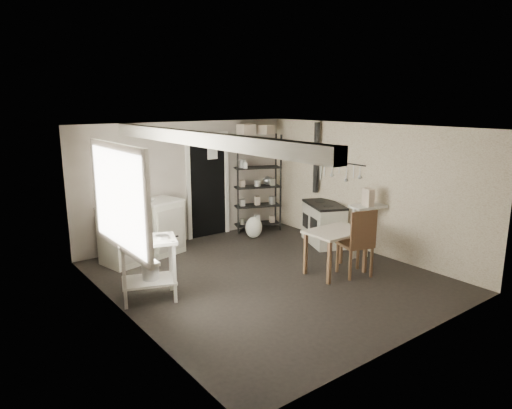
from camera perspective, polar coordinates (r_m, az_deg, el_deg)
floor at (r=7.20m, az=1.46°, el=-9.00°), size 5.00×5.00×0.00m
ceiling at (r=6.69m, az=1.58°, el=9.61°), size 5.00×5.00×0.00m
wall_back at (r=8.90m, az=-8.61°, el=2.81°), size 4.50×0.02×2.30m
wall_front at (r=5.22m, az=19.03°, el=-4.90°), size 4.50×0.02×2.30m
wall_left at (r=5.76m, az=-16.24°, el=-3.05°), size 0.02×5.00×2.30m
wall_right at (r=8.42m, az=13.56°, el=2.03°), size 0.02×5.00×2.30m
window at (r=5.87m, az=-16.89°, el=0.73°), size 0.12×1.76×1.28m
doorway at (r=9.13m, az=-6.01°, el=2.17°), size 0.96×0.10×2.08m
ceiling_beam at (r=6.02m, az=-7.46°, el=8.20°), size 0.18×5.00×0.18m
wallpaper_panel at (r=8.41m, az=13.51°, el=2.02°), size 0.01×5.00×2.30m
utensil_rail at (r=8.70m, az=10.38°, el=5.18°), size 0.06×1.20×0.44m
prep_table at (r=6.46m, az=-13.27°, el=-8.17°), size 0.90×0.76×0.86m
stockpot at (r=6.33m, az=-14.52°, el=-3.50°), size 0.32×0.32×0.26m
saucepan at (r=6.31m, az=-11.65°, el=-4.26°), size 0.24×0.24×0.10m
bucket at (r=6.47m, az=-13.04°, el=-8.25°), size 0.26×0.26×0.25m
base_cabinets at (r=8.13m, az=-13.97°, el=-3.38°), size 1.58×0.94×0.97m
mixing_bowl at (r=8.06m, az=-13.34°, el=0.14°), size 0.36×0.36×0.07m
counter_cup at (r=7.76m, az=-15.68°, el=-0.38°), size 0.15×0.15×0.09m
shelf_rack at (r=9.50m, az=0.16°, el=2.36°), size 1.02×0.69×2.01m
shelf_jar at (r=9.22m, az=-1.37°, el=4.61°), size 0.10×0.10×0.17m
storage_box_a at (r=9.25m, az=-1.24°, el=8.69°), size 0.30×0.27×0.21m
storage_box_b at (r=9.47m, az=1.21°, el=8.67°), size 0.34×0.32×0.18m
stove at (r=8.78m, az=8.47°, el=-2.07°), size 0.90×1.13×0.78m
stovepipe at (r=9.02m, az=7.55°, el=5.81°), size 0.12×0.12×1.40m
side_ledge at (r=8.17m, az=13.62°, el=-3.50°), size 0.66×0.45×0.93m
oats_box at (r=7.96m, az=13.81°, el=0.37°), size 0.16×0.22×0.30m
work_table at (r=7.32m, az=9.91°, el=-5.65°), size 0.94×0.66×0.70m
table_cup at (r=7.28m, az=12.09°, el=-2.36°), size 0.10×0.10×0.09m
chair at (r=7.28m, az=12.26°, el=-4.99°), size 0.56×0.58×1.08m
flour_sack at (r=9.09m, az=-0.28°, el=-2.72°), size 0.38×0.34×0.42m
floor_crock at (r=8.20m, az=12.25°, el=-5.98°), size 0.13×0.13×0.14m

